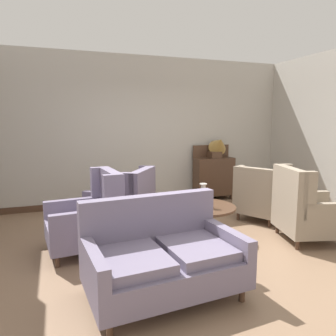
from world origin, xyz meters
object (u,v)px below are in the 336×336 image
at_px(armchair_far_left, 306,211).
at_px(armchair_near_window, 126,203).
at_px(sideboard, 214,176).
at_px(gramophone, 219,145).
at_px(armchair_back_corner, 90,219).
at_px(side_table, 279,198).
at_px(armchair_foreground_right, 261,196).
at_px(settee, 162,257).
at_px(coffee_table, 203,211).
at_px(porcelain_vase, 203,197).

bearing_deg(armchair_far_left, armchair_near_window, 74.54).
height_order(sideboard, gramophone, gramophone).
xyz_separation_m(armchair_back_corner, armchair_far_left, (2.98, -0.66, 0.00)).
distance_m(side_table, gramophone, 1.95).
bearing_deg(gramophone, sideboard, 118.70).
distance_m(armchair_foreground_right, armchair_back_corner, 2.98).
xyz_separation_m(settee, armchair_foreground_right, (2.40, 1.73, 0.03)).
xyz_separation_m(side_table, sideboard, (-0.28, 1.86, 0.11)).
distance_m(coffee_table, porcelain_vase, 0.22).
xyz_separation_m(armchair_far_left, side_table, (0.18, 0.80, -0.02)).
bearing_deg(armchair_far_left, settee, 120.74).
relative_size(settee, armchair_back_corner, 1.46).
bearing_deg(porcelain_vase, armchair_back_corner, 176.35).
bearing_deg(armchair_near_window, armchair_far_left, 94.72).
bearing_deg(armchair_back_corner, armchair_foreground_right, 91.22).
bearing_deg(coffee_table, armchair_near_window, 141.83).
bearing_deg(armchair_far_left, armchair_back_corner, 92.35).
height_order(porcelain_vase, armchair_near_window, armchair_near_window).
bearing_deg(coffee_table, sideboard, 58.81).
xyz_separation_m(settee, side_table, (2.60, 1.49, 0.03)).
xyz_separation_m(armchair_foreground_right, side_table, (0.20, -0.23, 0.00)).
distance_m(armchair_back_corner, gramophone, 3.58).
relative_size(armchair_foreground_right, armchair_near_window, 0.88).
xyz_separation_m(armchair_far_left, sideboard, (-0.10, 2.67, 0.09)).
bearing_deg(coffee_table, settee, -129.81).
height_order(armchair_far_left, side_table, armchair_far_left).
xyz_separation_m(coffee_table, sideboard, (1.26, 2.08, 0.12)).
xyz_separation_m(sideboard, gramophone, (0.05, -0.09, 0.68)).
xyz_separation_m(porcelain_vase, sideboard, (1.28, 2.11, -0.10)).
height_order(armchair_foreground_right, gramophone, gramophone).
bearing_deg(side_table, sideboard, 98.43).
distance_m(armchair_foreground_right, armchair_far_left, 1.04).
bearing_deg(armchair_far_left, coffee_table, 81.27).
bearing_deg(armchair_far_left, sideboard, 16.90).
height_order(side_table, sideboard, sideboard).
bearing_deg(sideboard, armchair_foreground_right, -87.47).
bearing_deg(coffee_table, gramophone, 56.56).
bearing_deg(sideboard, armchair_near_window, -150.07).
bearing_deg(armchair_foreground_right, gramophone, -28.05).
distance_m(porcelain_vase, side_table, 1.59).
height_order(porcelain_vase, gramophone, gramophone).
xyz_separation_m(armchair_far_left, armchair_near_window, (-2.35, 1.37, -0.02)).
distance_m(armchair_foreground_right, gramophone, 1.73).
height_order(porcelain_vase, side_table, porcelain_vase).
height_order(armchair_back_corner, armchair_far_left, armchair_far_left).
height_order(coffee_table, armchair_near_window, armchair_near_window).
relative_size(settee, gramophone, 2.74).
xyz_separation_m(coffee_table, armchair_back_corner, (-1.62, 0.07, 0.03)).
relative_size(settee, armchair_near_window, 1.29).
bearing_deg(settee, porcelain_vase, 45.18).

